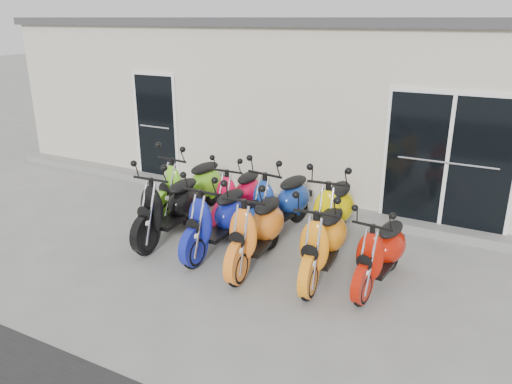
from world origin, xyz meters
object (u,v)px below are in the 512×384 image
scooter_back_green (190,178)px  scooter_back_yellow (334,202)px  scooter_front_red (381,243)px  scooter_back_blue (280,193)px  scooter_front_orange_a (256,220)px  scooter_front_orange_b (324,231)px  scooter_front_blue (217,210)px  scooter_back_red (238,187)px  scooter_front_black (169,198)px

scooter_back_green → scooter_back_yellow: (2.66, -0.01, 0.01)m
scooter_front_red → scooter_back_blue: scooter_back_blue is taller
scooter_front_orange_a → scooter_front_orange_b: scooter_front_orange_a is taller
scooter_front_blue → scooter_back_blue: size_ratio=0.96×
scooter_front_orange_b → scooter_front_blue: bearing=174.2°
scooter_front_orange_b → scooter_back_yellow: 1.05m
scooter_back_red → scooter_front_black: bearing=-123.7°
scooter_front_red → scooter_back_blue: size_ratio=0.88×
scooter_front_blue → scooter_back_red: 1.13m
scooter_front_orange_b → scooter_back_red: 2.24m
scooter_front_black → scooter_back_green: (-0.30, 1.00, 0.00)m
scooter_front_orange_a → scooter_back_yellow: scooter_back_yellow is taller
scooter_back_yellow → scooter_front_black: bearing=-164.1°
scooter_front_orange_b → scooter_back_green: size_ratio=0.96×
scooter_front_blue → scooter_back_red: (-0.26, 1.10, -0.02)m
scooter_front_blue → scooter_back_green: bearing=139.6°
scooter_front_blue → scooter_back_blue: scooter_back_blue is taller
scooter_front_black → scooter_back_blue: (1.44, 1.00, 0.00)m
scooter_front_black → scooter_front_red: size_ratio=1.13×
scooter_front_red → scooter_back_blue: bearing=159.4°
scooter_front_black → scooter_back_yellow: bearing=19.4°
scooter_front_orange_a → scooter_back_red: scooter_front_orange_a is taller
scooter_back_red → scooter_front_orange_a: bearing=-53.8°
scooter_front_black → scooter_back_yellow: size_ratio=0.98×
scooter_front_blue → scooter_front_red: 2.43m
scooter_back_blue → scooter_front_red: bearing=-18.3°
scooter_back_yellow → scooter_front_orange_a: bearing=-129.6°
scooter_front_black → scooter_front_blue: scooter_front_black is taller
scooter_back_green → scooter_back_yellow: scooter_back_yellow is taller
scooter_back_green → scooter_back_red: size_ratio=1.08×
scooter_front_orange_a → scooter_back_green: scooter_back_green is taller
scooter_back_blue → scooter_back_yellow: 0.92m
scooter_front_black → scooter_back_blue: scooter_back_blue is taller
scooter_front_black → scooter_front_blue: bearing=-4.9°
scooter_front_orange_b → scooter_front_red: 0.76m
scooter_back_green → scooter_back_red: 0.94m
scooter_front_red → scooter_back_red: size_ratio=0.95×
scooter_back_blue → scooter_front_orange_a: bearing=-73.2°
scooter_front_orange_a → scooter_front_red: (1.70, 0.23, -0.08)m
scooter_front_red → scooter_front_orange_b: bearing=-165.1°
scooter_back_yellow → scooter_front_blue: bearing=-152.0°
scooter_back_red → scooter_back_yellow: bearing=-5.9°
scooter_front_black → scooter_front_blue: size_ratio=1.04×
scooter_front_black → scooter_front_orange_b: 2.58m
scooter_front_black → scooter_back_red: 1.24m
scooter_front_black → scooter_back_blue: 1.76m
scooter_front_red → scooter_back_yellow: scooter_back_yellow is taller
scooter_front_blue → scooter_back_red: scooter_front_blue is taller
scooter_front_orange_a → scooter_back_yellow: size_ratio=0.97×
scooter_front_blue → scooter_front_orange_a: bearing=-9.5°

